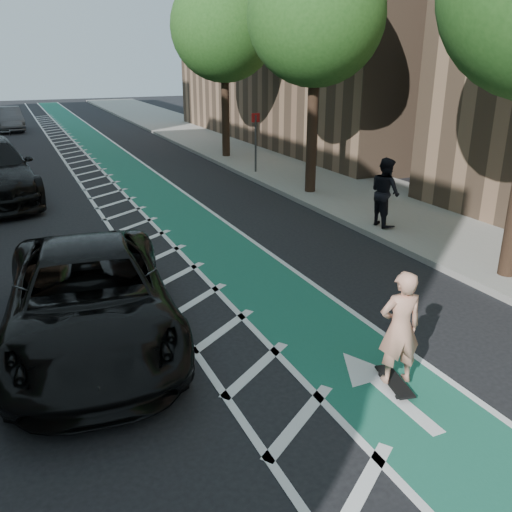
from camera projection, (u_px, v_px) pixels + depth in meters
ground at (140, 348)px, 9.03m from camera, size 120.00×120.00×0.00m
bike_lane at (159, 197)px, 18.73m from camera, size 2.00×90.00×0.01m
buffer_strip at (115, 202)px, 18.14m from camera, size 1.40×90.00×0.01m
sidewalk_right at (321, 179)px, 21.24m from camera, size 5.00×90.00×0.15m
curb_right at (264, 184)px, 20.28m from camera, size 0.12×90.00×0.16m
tree_r_c at (317, 16)px, 16.94m from camera, size 4.20×4.20×7.90m
tree_r_d at (224, 28)px, 23.76m from camera, size 4.20×4.20×7.90m
sign_post at (256, 142)px, 21.76m from camera, size 0.35×0.08×2.47m
skateboard at (394, 382)px, 7.93m from camera, size 0.43×0.90×0.12m
skateboarder at (400, 328)px, 7.63m from camera, size 0.70×0.54×1.72m
suv_near at (90, 298)px, 9.00m from camera, size 3.27×6.03×1.60m
car_grey at (8, 119)px, 35.35m from camera, size 1.89×4.65×1.50m
pedestrian at (385, 192)px, 14.79m from camera, size 0.75×0.94×1.89m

